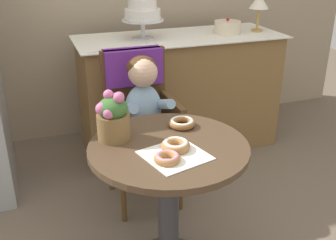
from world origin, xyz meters
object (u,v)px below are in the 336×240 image
donut_front (176,145)px  round_layer_cake (227,27)px  donut_mid (182,123)px  donut_side (167,158)px  flower_vase (113,117)px  wicker_chair (138,103)px  seated_child (145,106)px  cafe_table (169,185)px  table_lamp (259,3)px  tiered_cake_stand (142,10)px

donut_front → round_layer_cake: (0.91, 1.32, 0.20)m
donut_front → donut_mid: (0.11, 0.22, -0.00)m
donut_side → round_layer_cake: bearing=55.2°
donut_mid → flower_vase: bearing=-176.6°
wicker_chair → round_layer_cake: bearing=32.7°
seated_child → donut_mid: bearing=-81.4°
cafe_table → donut_side: donut_side is taller
seated_child → donut_side: bearing=-99.2°
table_lamp → donut_mid: bearing=-133.8°
cafe_table → flower_vase: size_ratio=3.12×
donut_side → table_lamp: (1.24, 1.41, 0.38)m
donut_front → table_lamp: table_lamp is taller
wicker_chair → donut_front: bearing=-92.3°
flower_vase → round_layer_cake: size_ratio=1.16×
seated_child → donut_side: size_ratio=6.55×
donut_front → round_layer_cake: round_layer_cake is taller
donut_front → flower_vase: (-0.23, 0.20, 0.08)m
flower_vase → table_lamp: bearing=38.8°
donut_front → flower_vase: size_ratio=0.55×
donut_front → donut_mid: bearing=62.4°
donut_front → table_lamp: bearing=48.4°
wicker_chair → table_lamp: bearing=26.4°
donut_front → tiered_cake_stand: 1.43m
cafe_table → table_lamp: bearing=46.9°
donut_side → tiered_cake_stand: 1.52m
cafe_table → tiered_cake_stand: bearing=78.5°
table_lamp → tiered_cake_stand: bearing=177.7°
table_lamp → donut_front: bearing=-131.6°
seated_child → table_lamp: (1.12, 0.68, 0.44)m
donut_mid → tiered_cake_stand: 1.20m
tiered_cake_stand → table_lamp: bearing=-2.3°
flower_vase → tiered_cake_stand: size_ratio=0.68×
seated_child → donut_front: 0.64m
seated_child → round_layer_cake: bearing=38.4°
donut_mid → round_layer_cake: size_ratio=0.65×
donut_side → table_lamp: table_lamp is taller
wicker_chair → donut_front: (-0.05, -0.79, 0.10)m
wicker_chair → donut_side: (-0.12, -0.88, 0.10)m
cafe_table → table_lamp: table_lamp is taller
cafe_table → donut_front: (0.01, -0.06, 0.24)m
donut_front → tiered_cake_stand: tiered_cake_stand is taller
donut_front → donut_side: bearing=-128.6°
cafe_table → donut_side: bearing=-111.7°
cafe_table → table_lamp: (1.18, 1.26, 0.61)m
donut_front → flower_vase: 0.31m
wicker_chair → donut_mid: (0.06, -0.58, 0.10)m
cafe_table → donut_side: 0.28m
flower_vase → tiered_cake_stand: 1.28m
donut_side → table_lamp: 1.91m
flower_vase → round_layer_cake: round_layer_cake is taller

